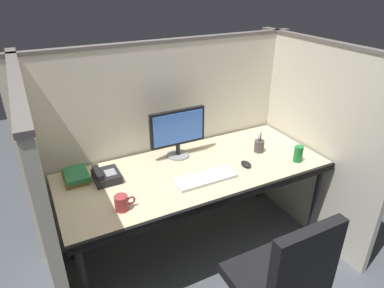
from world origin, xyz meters
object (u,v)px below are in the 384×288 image
object	(u,v)px
coffee_mug	(122,203)
book_stack	(76,176)
monitor_center	(178,130)
desk_phone	(106,176)
keyboard_main	(205,178)
soda_can	(298,154)
pen_cup	(259,146)
desk	(196,176)
computer_mouse	(246,164)

from	to	relation	value
coffee_mug	book_stack	bearing A→B (deg)	112.13
monitor_center	book_stack	xyz separation A→B (m)	(-0.76, 0.01, -0.19)
desk_phone	book_stack	bearing A→B (deg)	152.52
desk_phone	coffee_mug	world-z (taller)	coffee_mug
keyboard_main	soda_can	bearing A→B (deg)	-6.90
soda_can	pen_cup	bearing A→B (deg)	122.53
soda_can	monitor_center	bearing A→B (deg)	147.79
keyboard_main	coffee_mug	size ratio (longest dim) A/B	3.41
desk_phone	pen_cup	world-z (taller)	pen_cup
soda_can	coffee_mug	size ratio (longest dim) A/B	0.97
monitor_center	coffee_mug	distance (m)	0.74
coffee_mug	keyboard_main	bearing A→B (deg)	5.61
desk	soda_can	distance (m)	0.77
monitor_center	soda_can	xyz separation A→B (m)	(0.75, -0.48, -0.15)
pen_cup	coffee_mug	bearing A→B (deg)	-169.12
book_stack	soda_can	bearing A→B (deg)	-17.79
monitor_center	book_stack	distance (m)	0.78
keyboard_main	computer_mouse	world-z (taller)	computer_mouse
keyboard_main	soda_can	distance (m)	0.74
book_stack	pen_cup	xyz separation A→B (m)	(1.35, -0.23, 0.02)
keyboard_main	pen_cup	world-z (taller)	pen_cup
keyboard_main	desk_phone	xyz separation A→B (m)	(-0.60, 0.30, 0.02)
book_stack	pen_cup	distance (m)	1.37
keyboard_main	coffee_mug	xyz separation A→B (m)	(-0.59, -0.06, 0.04)
desk	computer_mouse	world-z (taller)	computer_mouse
soda_can	keyboard_main	bearing A→B (deg)	173.10
pen_cup	soda_can	bearing A→B (deg)	-57.47
desk_phone	book_stack	world-z (taller)	desk_phone
computer_mouse	pen_cup	world-z (taller)	pen_cup
soda_can	desk	bearing A→B (deg)	162.65
soda_can	computer_mouse	bearing A→B (deg)	163.37
coffee_mug	pen_cup	size ratio (longest dim) A/B	0.74
desk	coffee_mug	world-z (taller)	coffee_mug
keyboard_main	monitor_center	bearing A→B (deg)	93.03
computer_mouse	desk_phone	xyz separation A→B (m)	(-0.95, 0.28, 0.02)
keyboard_main	soda_can	world-z (taller)	soda_can
keyboard_main	desk_phone	bearing A→B (deg)	153.12
coffee_mug	computer_mouse	bearing A→B (deg)	5.05
book_stack	desk_phone	bearing A→B (deg)	-27.48
coffee_mug	desk_phone	bearing A→B (deg)	90.78
monitor_center	coffee_mug	world-z (taller)	monitor_center
computer_mouse	coffee_mug	bearing A→B (deg)	-174.95
soda_can	pen_cup	xyz separation A→B (m)	(-0.16, 0.25, -0.01)
desk	coffee_mug	distance (m)	0.63
soda_can	book_stack	bearing A→B (deg)	162.21
keyboard_main	coffee_mug	bearing A→B (deg)	-174.39
desk_phone	soda_can	xyz separation A→B (m)	(1.33, -0.39, 0.03)
soda_can	book_stack	size ratio (longest dim) A/B	0.56
desk	computer_mouse	size ratio (longest dim) A/B	19.79
desk_phone	coffee_mug	size ratio (longest dim) A/B	1.51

